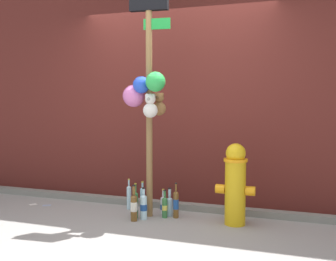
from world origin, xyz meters
TOP-DOWN VIEW (x-y plane):
  - ground_plane at (0.00, 0.00)m, footprint 14.00×14.00m
  - building_wall at (0.00, 1.30)m, footprint 10.00×0.20m
  - curb_strip at (0.00, 0.92)m, footprint 8.00×0.12m
  - memorial_post at (-0.11, 0.48)m, footprint 0.56×0.44m
  - fire_hydrant at (0.89, 0.53)m, footprint 0.42×0.26m
  - bottle_0 at (0.09, 0.52)m, footprint 0.06×0.06m
  - bottle_1 at (0.12, 0.60)m, footprint 0.07×0.07m
  - bottle_2 at (-0.19, 0.29)m, footprint 0.07×0.07m
  - bottle_3 at (-0.22, 0.40)m, footprint 0.06×0.06m
  - bottle_4 at (-0.45, 0.72)m, footprint 0.06×0.06m
  - bottle_5 at (0.21, 0.55)m, footprint 0.06×0.06m
  - bottle_6 at (-0.27, 0.73)m, footprint 0.06×0.06m
  - bottle_7 at (0.02, 0.67)m, footprint 0.07×0.07m
  - bottle_8 at (-0.11, 0.38)m, footprint 0.08×0.08m
  - litter_0 at (-1.70, 0.50)m, footprint 0.10×0.11m
  - litter_1 at (-1.51, 0.52)m, footprint 0.13×0.12m

SIDE VIEW (x-z plane):
  - ground_plane at x=0.00m, z-range 0.00..0.00m
  - litter_0 at x=-1.70m, z-range 0.00..0.01m
  - litter_1 at x=-1.51m, z-range 0.00..0.01m
  - curb_strip at x=0.00m, z-range 0.00..0.08m
  - bottle_7 at x=0.02m, z-range -0.04..0.25m
  - bottle_0 at x=0.09m, z-range -0.03..0.29m
  - bottle_1 at x=0.12m, z-range -0.04..0.29m
  - bottle_6 at x=-0.27m, z-range -0.03..0.32m
  - bottle_8 at x=-0.11m, z-range -0.03..0.33m
  - bottle_4 at x=-0.45m, z-range -0.03..0.34m
  - bottle_3 at x=-0.22m, z-range -0.04..0.36m
  - bottle_5 at x=0.21m, z-range -0.04..0.37m
  - bottle_2 at x=-0.19m, z-range -0.04..0.37m
  - fire_hydrant at x=0.89m, z-range 0.01..0.89m
  - memorial_post at x=-0.11m, z-range 0.24..2.94m
  - building_wall at x=0.00m, z-range 0.00..3.42m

